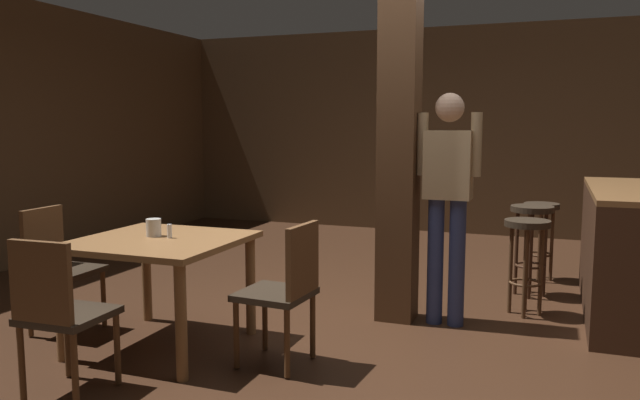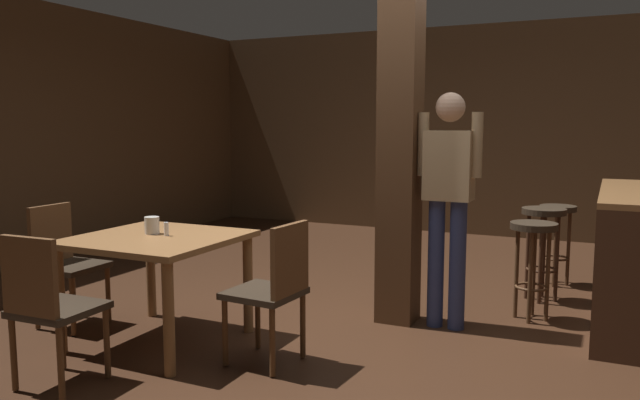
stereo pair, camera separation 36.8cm
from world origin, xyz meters
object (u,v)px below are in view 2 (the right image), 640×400
napkin_cup (152,225)px  bar_stool_mid (543,231)px  standing_person (448,193)px  chair_south (48,303)px  bar_stool_near (533,247)px  chair_east (274,286)px  bar_stool_far (557,226)px  chair_west (63,258)px  salt_shaker (166,229)px  bar_counter (624,255)px  dining_table (157,252)px

napkin_cup → bar_stool_mid: size_ratio=0.15×
napkin_cup → standing_person: (1.79, 1.10, 0.20)m
chair_south → bar_stool_near: 3.39m
standing_person → chair_east: bearing=-123.8°
napkin_cup → bar_stool_far: napkin_cup is taller
chair_west → napkin_cup: bearing=3.9°
chair_south → napkin_cup: bearing=93.0°
chair_south → bar_stool_near: chair_south is taller
chair_east → salt_shaker: bearing=176.3°
napkin_cup → standing_person: 2.11m
bar_counter → bar_stool_far: (-0.55, 0.95, 0.04)m
napkin_cup → bar_stool_far: size_ratio=0.16×
bar_stool_near → bar_stool_far: (0.08, 1.20, -0.01)m
chair_east → napkin_cup: size_ratio=7.48×
chair_east → dining_table: bearing=178.7°
salt_shaker → napkin_cup: bearing=172.6°
chair_west → bar_counter: bearing=26.4°
salt_shaker → bar_stool_near: salt_shaker is taller
bar_stool_near → bar_stool_far: bearing=86.3°
chair_south → chair_east: same height
napkin_cup → bar_stool_far: 3.68m
chair_south → salt_shaker: chair_south is taller
chair_south → standing_person: bearing=49.5°
napkin_cup → bar_counter: (2.97, 1.81, -0.29)m
dining_table → bar_counter: bar_counter is taller
chair_south → bar_stool_far: bearing=57.4°
chair_east → salt_shaker: (-0.87, 0.06, 0.28)m
chair_south → bar_counter: (2.92, 2.75, 0.01)m
dining_table → bar_stool_mid: bearing=44.2°
dining_table → bar_stool_far: 3.66m
bar_counter → bar_stool_mid: 0.71m
chair_west → bar_stool_near: 3.53m
chair_west → napkin_cup: (0.80, 0.05, 0.30)m
chair_south → chair_west: size_ratio=1.00×
bar_stool_mid → bar_stool_far: bar_stool_mid is taller
chair_east → bar_stool_mid: (1.35, 2.23, 0.09)m
bar_stool_far → salt_shaker: bearing=-129.3°
bar_stool_near → napkin_cup: bearing=-146.3°
chair_east → chair_west: bearing=179.3°
chair_east → standing_person: size_ratio=0.52×
dining_table → bar_counter: size_ratio=0.53×
bar_stool_mid → bar_stool_far: bearing=84.0°
dining_table → bar_stool_mid: bar_stool_mid is taller
chair_west → bar_stool_near: (3.14, 1.62, 0.06)m
chair_east → chair_west: (-1.80, 0.02, 0.00)m
dining_table → chair_east: chair_east is taller
salt_shaker → dining_table: bearing=-147.2°
salt_shaker → bar_counter: size_ratio=0.05×
standing_person → bar_stool_far: size_ratio=2.31×
bar_stool_mid → bar_stool_far: (0.06, 0.61, -0.05)m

